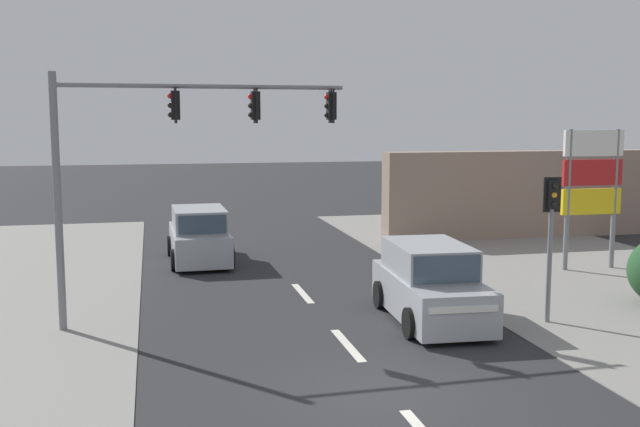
% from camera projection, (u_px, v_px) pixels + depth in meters
% --- Properties ---
extents(ground_plane, '(140.00, 140.00, 0.00)m').
position_uv_depth(ground_plane, '(390.00, 394.00, 13.53)').
color(ground_plane, '#28282B').
extents(lane_dash_mid, '(0.20, 2.40, 0.01)m').
position_uv_depth(lane_dash_mid, '(348.00, 345.00, 16.43)').
color(lane_dash_mid, silver).
rests_on(lane_dash_mid, ground).
extents(lane_dash_far, '(0.20, 2.40, 0.01)m').
position_uv_depth(lane_dash_far, '(303.00, 293.00, 21.27)').
color(lane_dash_far, silver).
rests_on(lane_dash_far, ground).
extents(traffic_signal_mast, '(6.89, 0.56, 6.00)m').
position_uv_depth(traffic_signal_mast, '(162.00, 144.00, 17.61)').
color(traffic_signal_mast, slate).
rests_on(traffic_signal_mast, ground).
extents(pedestal_signal_right_kerb, '(0.44, 0.29, 3.56)m').
position_uv_depth(pedestal_signal_right_kerb, '(551.00, 225.00, 17.92)').
color(pedestal_signal_right_kerb, slate).
rests_on(pedestal_signal_right_kerb, ground).
extents(shopping_plaza_sign, '(2.10, 0.16, 4.60)m').
position_uv_depth(shopping_plaza_sign, '(592.00, 179.00, 24.28)').
color(shopping_plaza_sign, slate).
rests_on(shopping_plaza_sign, ground).
extents(shopfront_wall_far, '(12.00, 1.00, 3.60)m').
position_uv_depth(shopfront_wall_far, '(523.00, 194.00, 31.19)').
color(shopfront_wall_far, gray).
rests_on(shopfront_wall_far, ground).
extents(suv_kerbside_parked, '(2.24, 4.62, 1.90)m').
position_uv_depth(suv_kerbside_parked, '(430.00, 285.00, 18.36)').
color(suv_kerbside_parked, '#A3A8AD').
rests_on(suv_kerbside_parked, ground).
extents(suv_oncoming_mid, '(2.12, 4.57, 1.90)m').
position_uv_depth(suv_oncoming_mid, '(199.00, 237.00, 25.80)').
color(suv_oncoming_mid, '#A3A8AD').
rests_on(suv_oncoming_mid, ground).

